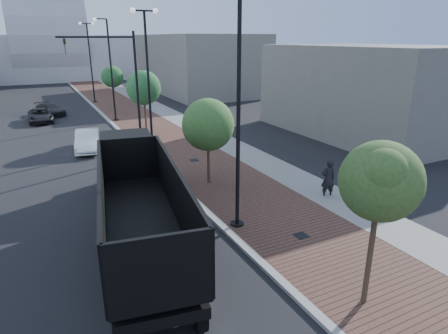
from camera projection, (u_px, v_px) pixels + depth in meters
name	position (u px, v px, depth m)	size (l,w,h in m)	color
sidewalk	(131.00, 108.00, 42.53)	(7.00, 140.00, 0.12)	#4C2D23
concrete_strip	(154.00, 106.00, 43.68)	(2.40, 140.00, 0.13)	slate
curb	(99.00, 111.00, 41.02)	(0.30, 140.00, 0.14)	gray
dump_truck	(133.00, 187.00, 16.42)	(4.62, 13.56, 3.41)	black
white_sedan	(88.00, 140.00, 26.72)	(1.52, 4.35, 1.43)	white
dark_car_mid	(40.00, 115.00, 35.77)	(2.08, 4.51, 1.25)	black
dark_car_far	(50.00, 109.00, 38.82)	(1.69, 4.16, 1.21)	black
pedestrian	(328.00, 179.00, 18.61)	(0.72, 0.48, 1.98)	black
streetlight_1	(236.00, 126.00, 14.53)	(1.44, 0.56, 9.21)	black
streetlight_2	(149.00, 82.00, 24.56)	(1.72, 0.56, 9.28)	black
streetlight_3	(110.00, 75.00, 34.79)	(1.44, 0.56, 9.21)	black
streetlight_4	(91.00, 62.00, 44.81)	(1.72, 0.56, 9.28)	black
traffic_mast	(124.00, 76.00, 26.65)	(5.09, 0.20, 8.00)	black
tree_0	(381.00, 181.00, 10.12)	(2.27, 2.19, 5.03)	#382619
tree_1	(209.00, 125.00, 19.61)	(2.72, 2.72, 4.66)	#382619
tree_2	(144.00, 88.00, 29.56)	(2.67, 2.67, 5.21)	#382619
tree_3	(113.00, 77.00, 39.74)	(2.31, 2.25, 4.82)	#382619
convention_center	(46.00, 46.00, 76.23)	(50.00, 30.00, 50.00)	#A4A7AE
commercial_block_ne	(198.00, 64.00, 55.05)	(12.00, 22.00, 8.00)	slate
commercial_block_e	(366.00, 91.00, 30.75)	(10.00, 16.00, 7.00)	#5E5B55
utility_cover_1	(301.00, 236.00, 15.02)	(0.50, 0.50, 0.02)	black
utility_cover_2	(194.00, 160.00, 24.31)	(0.50, 0.50, 0.02)	black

